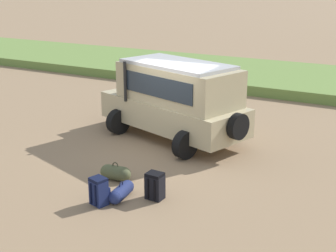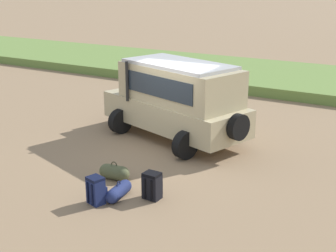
# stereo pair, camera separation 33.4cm
# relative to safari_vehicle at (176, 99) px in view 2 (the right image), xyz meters

# --- Properties ---
(ground_plane) EXTENTS (320.00, 320.00, 0.00)m
(ground_plane) POSITION_rel_safari_vehicle_xyz_m (0.14, -1.12, -1.29)
(ground_plane) COLOR #8C7051
(grass_bank) EXTENTS (120.00, 7.00, 0.44)m
(grass_bank) POSITION_rel_safari_vehicle_xyz_m (0.14, 10.00, -1.07)
(grass_bank) COLOR olive
(grass_bank) RESTS_ON ground_plane
(safari_vehicle) EXTENTS (5.46, 3.60, 2.44)m
(safari_vehicle) POSITION_rel_safari_vehicle_xyz_m (0.00, 0.00, 0.00)
(safari_vehicle) COLOR tan
(safari_vehicle) RESTS_ON ground_plane
(backpack_beside_front_wheel) EXTENTS (0.40, 0.42, 0.63)m
(backpack_beside_front_wheel) POSITION_rel_safari_vehicle_xyz_m (1.61, -3.92, -0.99)
(backpack_beside_front_wheel) COLOR black
(backpack_beside_front_wheel) RESTS_ON ground_plane
(backpack_cluster_center) EXTENTS (0.44, 0.45, 0.64)m
(backpack_cluster_center) POSITION_rel_safari_vehicle_xyz_m (0.67, -4.78, -0.98)
(backpack_cluster_center) COLOR navy
(backpack_cluster_center) RESTS_ON ground_plane
(duffel_bag_low_black_case) EXTENTS (0.39, 0.93, 0.41)m
(duffel_bag_low_black_case) POSITION_rel_safari_vehicle_xyz_m (0.93, -4.29, -1.14)
(duffel_bag_low_black_case) COLOR navy
(duffel_bag_low_black_case) RESTS_ON ground_plane
(duffel_bag_soft_canvas) EXTENTS (0.82, 0.42, 0.47)m
(duffel_bag_soft_canvas) POSITION_rel_safari_vehicle_xyz_m (0.21, -3.51, -1.11)
(duffel_bag_soft_canvas) COLOR #4C5133
(duffel_bag_soft_canvas) RESTS_ON ground_plane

